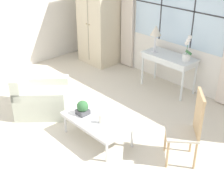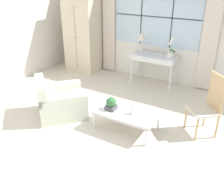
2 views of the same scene
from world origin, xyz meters
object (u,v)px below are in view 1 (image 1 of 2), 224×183
Objects in this scene: armchair_upholstered at (41,98)px; console_table at (169,60)px; table_lamp at (156,32)px; potted_orchid at (187,52)px; potted_plant_small at (83,108)px; armoire at (98,20)px; coffee_table at (97,121)px; pillar_candle at (101,119)px; side_chair_wooden at (190,125)px.

console_table is at bearing 67.37° from armchair_upholstered.
console_table is 1.98× the size of table_lamp.
potted_orchid is 0.42× the size of armchair_upholstered.
armchair_upholstered is at bearing -174.40° from potted_plant_small.
armoire reaches higher than coffee_table.
pillar_candle is at bearing -69.02° from table_lamp.
pillar_candle is (-1.14, -0.65, -0.16)m from side_chair_wooden.
side_chair_wooden is (1.98, -1.54, -0.57)m from table_lamp.
table_lamp is at bearing 142.02° from side_chair_wooden.
coffee_table is at bearing 169.21° from pillar_candle.
potted_plant_small is (2.24, -2.25, -0.57)m from armoire.
side_chair_wooden is at bearing 16.93° from armchair_upholstered.
potted_orchid is at bearing 82.97° from potted_plant_small.
armoire reaches higher than armchair_upholstered.
potted_plant_small is (-1.53, -0.70, -0.11)m from side_chair_wooden.
pillar_candle reaches higher than coffee_table.
side_chair_wooden reaches higher than potted_plant_small.
pillar_candle is at bearing -150.32° from side_chair_wooden.
pillar_candle is at bearing 6.89° from potted_plant_small.
armchair_upholstered is (-0.67, -2.35, -0.92)m from table_lamp.
table_lamp reaches higher than pillar_candle.
potted_plant_small is at bearing -78.75° from table_lamp.
console_table is at bearing 11.27° from table_lamp.
side_chair_wooden reaches higher than armchair_upholstered.
console_table is 0.48m from potted_orchid.
armchair_upholstered is 2.78m from side_chair_wooden.
console_table is 1.01× the size of side_chair_wooden.
armoire reaches higher than pillar_candle.
table_lamp reaches higher than armchair_upholstered.
console_table is 2.32m from pillar_candle.
coffee_table is at bearing -80.48° from console_table.
side_chair_wooden is at bearing -44.55° from console_table.
armoire is 3.41m from coffee_table.
coffee_table is at bearing -153.68° from side_chair_wooden.
potted_orchid is at bearing 89.62° from coffee_table.
armoire is 1.90× the size of console_table.
armchair_upholstered is 1.53m from pillar_candle.
side_chair_wooden is at bearing -52.36° from potted_orchid.
armoire is 2.18m from console_table.
coffee_table is at bearing 7.45° from armchair_upholstered.
table_lamp reaches higher than side_chair_wooden.
armchair_upholstered is at bearing -64.38° from armoire.
potted_orchid is 0.47× the size of side_chair_wooden.
table_lamp is at bearing 74.15° from armchair_upholstered.
armoire reaches higher than side_chair_wooden.
armoire reaches higher than potted_plant_small.
coffee_table is 0.32m from potted_plant_small.
side_chair_wooden reaches higher than coffee_table.
potted_plant_small is (0.10, -2.31, -0.17)m from console_table.
potted_plant_small is 0.40m from pillar_candle.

